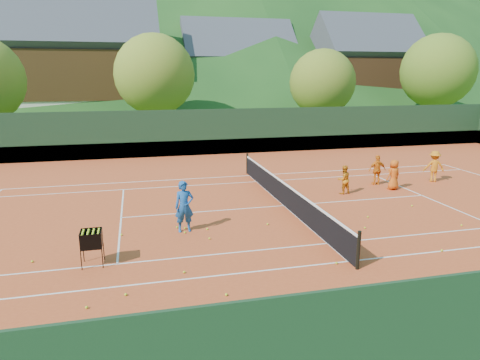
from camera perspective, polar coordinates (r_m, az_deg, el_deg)
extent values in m
plane|color=#32551A|center=(17.47, 5.92, -3.49)|extent=(400.00, 400.00, 0.00)
cube|color=#B6411D|center=(17.47, 5.92, -3.45)|extent=(40.00, 24.00, 0.02)
imported|color=#164D93|center=(14.45, -7.44, -3.53)|extent=(0.66, 0.45, 1.75)
imported|color=orange|center=(19.50, 13.66, 0.05)|extent=(0.68, 0.56, 1.29)
imported|color=orange|center=(21.53, 17.82, 1.28)|extent=(0.87, 0.40, 1.45)
imported|color=#CB5312|center=(20.87, 19.81, 0.67)|extent=(0.76, 0.57, 1.40)
imported|color=orange|center=(23.17, 24.45, 1.67)|extent=(1.13, 0.86, 1.54)
sphere|color=#B3DB24|center=(10.98, -14.99, -14.53)|extent=(0.07, 0.07, 0.07)
sphere|color=#B3DB24|center=(13.94, -4.09, -7.78)|extent=(0.07, 0.07, 0.07)
sphere|color=#B3DB24|center=(10.66, 6.58, -15.02)|extent=(0.07, 0.07, 0.07)
sphere|color=#B3DB24|center=(11.79, -7.45, -12.07)|extent=(0.07, 0.07, 0.07)
sphere|color=#B3DB24|center=(14.94, -7.31, -6.35)|extent=(0.07, 0.07, 0.07)
sphere|color=#B3DB24|center=(14.36, 25.32, -8.49)|extent=(0.07, 0.07, 0.07)
sphere|color=#B3DB24|center=(15.03, -8.39, -6.26)|extent=(0.07, 0.07, 0.07)
sphere|color=#B3DB24|center=(13.64, -25.97, -9.73)|extent=(0.07, 0.07, 0.07)
sphere|color=#B3DB24|center=(18.59, 21.94, -3.20)|extent=(0.07, 0.07, 0.07)
sphere|color=#B3DB24|center=(16.62, 16.68, -4.73)|extent=(0.07, 0.07, 0.07)
sphere|color=#B3DB24|center=(14.75, -15.53, -7.04)|extent=(0.07, 0.07, 0.07)
sphere|color=#B3DB24|center=(16.96, 27.43, -5.38)|extent=(0.07, 0.07, 0.07)
sphere|color=#B3DB24|center=(10.63, -1.84, -15.03)|extent=(0.07, 0.07, 0.07)
sphere|color=#B3DB24|center=(15.21, 3.69, -5.89)|extent=(0.07, 0.07, 0.07)
sphere|color=#B3DB24|center=(14.76, -4.39, -6.53)|extent=(0.07, 0.07, 0.07)
sphere|color=#B3DB24|center=(14.53, -7.37, -6.94)|extent=(0.07, 0.07, 0.07)
sphere|color=#B3DB24|center=(10.70, -19.78, -15.69)|extent=(0.07, 0.07, 0.07)
sphere|color=#B3DB24|center=(15.45, 16.31, -6.13)|extent=(0.07, 0.07, 0.07)
sphere|color=#B3DB24|center=(12.50, 12.75, -10.75)|extent=(0.07, 0.07, 0.07)
sphere|color=#B3DB24|center=(11.46, 19.29, -13.59)|extent=(0.07, 0.07, 0.07)
sphere|color=#B3DB24|center=(14.31, -18.83, -7.94)|extent=(0.07, 0.07, 0.07)
cube|color=white|center=(12.76, 14.26, -10.47)|extent=(23.77, 0.06, 0.00)
cube|color=white|center=(22.52, 1.29, 0.61)|extent=(23.77, 0.06, 0.00)
cube|color=silver|center=(13.88, 11.62, -8.28)|extent=(23.77, 0.06, 0.00)
cube|color=silver|center=(21.24, 2.24, -0.22)|extent=(23.77, 0.06, 0.00)
cube|color=silver|center=(16.54, -15.57, -4.86)|extent=(0.06, 8.23, 0.00)
cube|color=silver|center=(20.45, 23.10, -1.90)|extent=(0.06, 8.23, 0.00)
cube|color=silver|center=(17.46, 5.92, -3.41)|extent=(12.80, 0.06, 0.00)
cube|color=white|center=(17.46, 5.92, -3.41)|extent=(0.06, 10.97, 0.00)
cube|color=black|center=(17.33, 5.96, -2.00)|extent=(0.03, 11.97, 0.90)
cube|color=white|center=(17.21, 6.00, -0.50)|extent=(0.05, 11.97, 0.06)
cylinder|color=black|center=(12.15, 15.51, -9.02)|extent=(0.10, 0.10, 1.10)
cylinder|color=black|center=(22.87, 0.97, 2.22)|extent=(0.10, 0.10, 1.10)
cube|color=#16311C|center=(28.50, -2.08, 6.47)|extent=(40.00, 0.05, 3.00)
cube|color=#1A5B23|center=(28.65, -2.06, 4.48)|extent=(40.40, 0.05, 1.00)
cylinder|color=black|center=(12.53, -20.41, -10.04)|extent=(0.02, 0.02, 0.55)
cylinder|color=black|center=(12.47, -17.87, -9.94)|extent=(0.02, 0.02, 0.55)
cylinder|color=black|center=(13.04, -20.15, -9.08)|extent=(0.02, 0.02, 0.55)
cylinder|color=black|center=(12.98, -17.71, -8.98)|extent=(0.02, 0.02, 0.55)
cube|color=black|center=(12.65, -19.13, -8.36)|extent=(0.55, 0.55, 0.02)
cube|color=black|center=(12.31, -19.33, -7.86)|extent=(0.55, 0.02, 0.45)
cube|color=black|center=(12.83, -19.11, -6.97)|extent=(0.55, 0.02, 0.45)
cube|color=black|center=(12.60, -20.47, -7.46)|extent=(0.02, 0.55, 0.45)
cube|color=black|center=(12.54, -17.96, -7.35)|extent=(0.02, 0.55, 0.45)
sphere|color=#CCE526|center=(12.34, -20.32, -6.95)|extent=(0.07, 0.07, 0.07)
sphere|color=#CCE526|center=(12.46, -20.25, -6.74)|extent=(0.07, 0.07, 0.07)
sphere|color=#CCE526|center=(12.59, -20.19, -6.52)|extent=(0.07, 0.07, 0.07)
sphere|color=#CCE526|center=(12.72, -20.12, -6.31)|extent=(0.07, 0.07, 0.07)
sphere|color=#CCE526|center=(12.32, -19.69, -6.93)|extent=(0.07, 0.07, 0.07)
sphere|color=#CCE526|center=(12.45, -19.63, -6.71)|extent=(0.07, 0.07, 0.07)
sphere|color=#CCE526|center=(12.57, -19.57, -6.49)|extent=(0.07, 0.07, 0.07)
sphere|color=#CCE526|center=(12.70, -19.51, -6.28)|extent=(0.07, 0.07, 0.07)
sphere|color=#CCE526|center=(12.30, -19.05, -6.90)|extent=(0.07, 0.07, 0.07)
sphere|color=#CCE526|center=(12.43, -19.00, -6.68)|extent=(0.07, 0.07, 0.07)
sphere|color=#CCE526|center=(12.56, -18.94, -6.47)|extent=(0.07, 0.07, 0.07)
sphere|color=#CCE526|center=(12.69, -18.89, -6.26)|extent=(0.07, 0.07, 0.07)
sphere|color=#CCE526|center=(12.29, -18.41, -6.87)|extent=(0.07, 0.07, 0.07)
sphere|color=#CCE526|center=(12.42, -18.37, -6.65)|extent=(0.07, 0.07, 0.07)
sphere|color=#CCE526|center=(12.55, -18.32, -6.44)|extent=(0.07, 0.07, 0.07)
sphere|color=#CCE526|center=(12.67, -18.28, -6.23)|extent=(0.07, 0.07, 0.07)
cube|color=beige|center=(46.05, -19.21, 8.44)|extent=(12.00, 9.00, 2.88)
cube|color=#36200E|center=(45.90, -19.58, 13.01)|extent=(12.24, 9.18, 4.48)
cube|color=#3F3E46|center=(45.98, -19.88, 16.54)|extent=(13.80, 9.93, 9.93)
cube|color=beige|center=(51.19, -0.43, 9.47)|extent=(11.00, 8.00, 2.52)
cube|color=#391F0F|center=(51.05, -0.44, 13.08)|extent=(11.22, 8.16, 3.92)
cube|color=#414148|center=(51.07, -0.44, 15.95)|extent=(12.65, 8.82, 8.82)
cube|color=beige|center=(52.54, 15.85, 9.17)|extent=(10.00, 8.00, 2.70)
cube|color=#331B0E|center=(52.40, 16.11, 12.92)|extent=(10.20, 8.16, 4.20)
cube|color=#403F47|center=(52.45, 16.31, 15.87)|extent=(11.50, 8.82, 8.82)
cylinder|color=#3D2818|center=(35.93, -11.01, 7.63)|extent=(0.36, 0.36, 2.88)
sphere|color=#587A20|center=(35.73, -11.29, 13.63)|extent=(6.40, 6.40, 6.40)
cylinder|color=#3E2818|center=(38.26, 10.70, 7.74)|extent=(0.36, 0.36, 2.52)
sphere|color=#4F6F1D|center=(38.07, 10.93, 12.67)|extent=(5.60, 5.60, 5.60)
cylinder|color=#41281A|center=(45.30, 24.31, 8.03)|extent=(0.36, 0.36, 3.06)
sphere|color=#426B1C|center=(45.15, 24.83, 13.06)|extent=(6.80, 6.80, 6.80)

